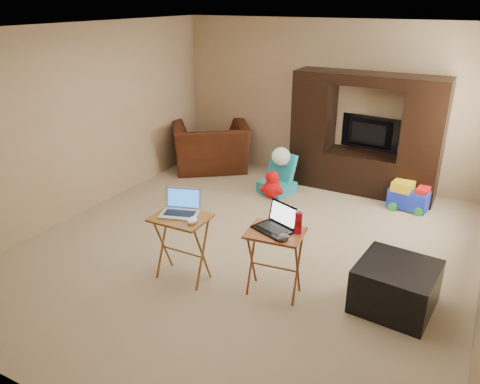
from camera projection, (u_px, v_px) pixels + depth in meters
The scene contains 19 objects.
floor at pixel (248, 247), 5.63m from camera, with size 5.50×5.50×0.00m, color tan.
ceiling at pixel (249, 28), 4.66m from camera, with size 5.50×5.50×0.00m, color silver.
wall_back at pixel (328, 102), 7.38m from camera, with size 5.00×5.00×0.00m, color tan.
wall_front at pixel (47, 265), 2.91m from camera, with size 5.00×5.00×0.00m, color tan.
wall_left at pixel (82, 122), 6.23m from camera, with size 5.50×5.50×0.00m, color tan.
entertainment_center at pixel (365, 134), 6.97m from camera, with size 2.18×0.55×1.79m, color black.
television at pixel (368, 134), 7.12m from camera, with size 0.91×0.12×0.52m, color black.
recliner at pixel (211, 147), 8.04m from camera, with size 1.25×1.09×0.81m, color #42190E.
child_rocker at pixel (277, 174), 7.09m from camera, with size 0.46×0.52×0.61m, color teal, non-canonical shape.
plush_toy at pixel (272, 184), 6.95m from camera, with size 0.38×0.32×0.42m, color red, non-canonical shape.
push_toy at pixel (409, 196), 6.57m from camera, with size 0.54×0.39×0.41m, color #1B32DD, non-canonical shape.
ottoman at pixel (396, 286), 4.48m from camera, with size 0.71×0.71×0.46m, color black.
tray_table_left at pixel (182, 248), 4.89m from camera, with size 0.56×0.45×0.73m, color brown.
tray_table_right at pixel (274, 263), 4.64m from camera, with size 0.54×0.43×0.70m, color #984A24.
laptop_left at pixel (179, 204), 4.74m from camera, with size 0.38×0.31×0.24m, color #B4B5B9.
laptop_right at pixel (273, 219), 4.49m from camera, with size 0.37×0.30×0.24m, color black.
mouse_left at pixel (192, 220), 4.60m from camera, with size 0.09×0.15×0.06m, color white.
mouse_right at pixel (283, 237), 4.34m from camera, with size 0.09×0.14×0.06m, color #393A3E.
water_bottle at pixel (298, 223), 4.44m from camera, with size 0.07×0.07×0.22m, color red.
Camera 1 is at (2.24, -4.39, 2.80)m, focal length 35.00 mm.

